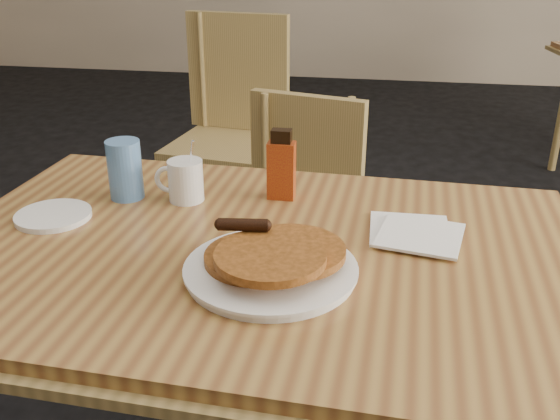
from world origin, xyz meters
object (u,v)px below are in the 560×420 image
Objects in this scene: coffee_mug at (185,180)px; blue_tumbler at (125,170)px; main_table at (256,263)px; chair_main_far at (302,208)px; syrup_bottle at (281,167)px; chair_wall_extra at (233,114)px; pancake_plate at (271,263)px.

blue_tumbler is (-0.14, -0.01, 0.02)m from coffee_mug.
coffee_mug is at bearing 136.42° from main_table.
chair_main_far is (-0.01, 0.75, -0.21)m from main_table.
coffee_mug is 0.22m from syrup_bottle.
syrup_bottle is at bearing 9.52° from blue_tumbler.
chair_wall_extra reaches higher than coffee_mug.
main_table is at bearing -91.96° from syrup_bottle.
main_table is 0.78m from chair_main_far.
main_table is 0.27m from syrup_bottle.
main_table is 0.14m from pancake_plate.
syrup_bottle is 1.20× the size of blue_tumbler.
syrup_bottle reaches higher than main_table.
chair_main_far reaches higher than main_table.
chair_main_far is at bearing 92.48° from syrup_bottle.
pancake_plate is at bearing -64.21° from main_table.
coffee_mug reaches higher than main_table.
pancake_plate is 0.36m from syrup_bottle.
chair_main_far is 0.85× the size of chair_wall_extra.
syrup_bottle is at bearing -62.98° from chair_wall_extra.
pancake_plate is (0.06, -0.85, 0.27)m from chair_main_far.
blue_tumbler is (-0.39, 0.29, 0.04)m from pancake_plate.
chair_wall_extra is 3.23× the size of pancake_plate.
chair_main_far is 0.82m from chair_wall_extra.
chair_main_far is 5.72× the size of coffee_mug.
main_table is 0.40m from blue_tumbler.
blue_tumbler is (-0.35, -0.06, -0.01)m from syrup_bottle.
chair_wall_extra reaches higher than blue_tumbler.
main_table is at bearing -60.60° from coffee_mug.
syrup_bottle reaches higher than chair_main_far.
blue_tumbler is (0.07, -1.27, 0.22)m from chair_wall_extra.
chair_main_far is 0.90m from pancake_plate.
coffee_mug is at bearing 3.31° from blue_tumbler.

